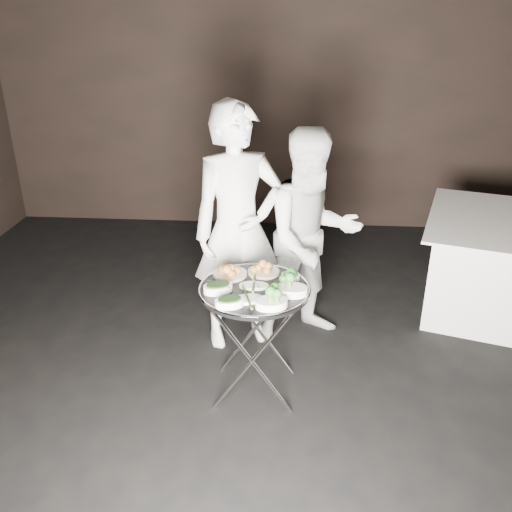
# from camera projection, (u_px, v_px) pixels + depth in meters

# --- Properties ---
(floor) EXTENTS (6.00, 7.00, 0.05)m
(floor) POSITION_uv_depth(u_px,v_px,m) (230.00, 423.00, 3.47)
(floor) COLOR black
(floor) RESTS_ON ground
(wall_back) EXTENTS (6.00, 0.05, 3.00)m
(wall_back) POSITION_uv_depth(u_px,v_px,m) (264.00, 96.00, 6.03)
(wall_back) COLOR black
(wall_back) RESTS_ON floor
(tray_stand) EXTENTS (0.53, 0.45, 0.78)m
(tray_stand) POSITION_uv_depth(u_px,v_px,m) (254.00, 336.00, 3.55)
(tray_stand) COLOR silver
(tray_stand) RESTS_ON floor
(serving_tray) EXTENTS (0.71, 0.71, 0.04)m
(serving_tray) POSITION_uv_depth(u_px,v_px,m) (254.00, 290.00, 3.41)
(serving_tray) COLOR black
(serving_tray) RESTS_ON tray_stand
(potato_plate_a) EXTENTS (0.22, 0.22, 0.08)m
(potato_plate_a) POSITION_uv_depth(u_px,v_px,m) (230.00, 271.00, 3.55)
(potato_plate_a) COLOR beige
(potato_plate_a) RESTS_ON serving_tray
(potato_plate_b) EXTENTS (0.21, 0.21, 0.08)m
(potato_plate_b) POSITION_uv_depth(u_px,v_px,m) (264.00, 269.00, 3.58)
(potato_plate_b) COLOR beige
(potato_plate_b) RESTS_ON serving_tray
(greens_bowl) EXTENTS (0.12, 0.12, 0.07)m
(greens_bowl) POSITION_uv_depth(u_px,v_px,m) (291.00, 276.00, 3.49)
(greens_bowl) COLOR white
(greens_bowl) RESTS_ON serving_tray
(asparagus_plate_a) EXTENTS (0.19, 0.11, 0.04)m
(asparagus_plate_a) POSITION_uv_depth(u_px,v_px,m) (254.00, 285.00, 3.41)
(asparagus_plate_a) COLOR white
(asparagus_plate_a) RESTS_ON serving_tray
(asparagus_plate_b) EXTENTS (0.22, 0.16, 0.04)m
(asparagus_plate_b) POSITION_uv_depth(u_px,v_px,m) (247.00, 298.00, 3.25)
(asparagus_plate_b) COLOR white
(asparagus_plate_b) RESTS_ON serving_tray
(spinach_bowl_a) EXTENTS (0.22, 0.18, 0.08)m
(spinach_bowl_a) POSITION_uv_depth(u_px,v_px,m) (218.00, 287.00, 3.35)
(spinach_bowl_a) COLOR white
(spinach_bowl_a) RESTS_ON serving_tray
(spinach_bowl_b) EXTENTS (0.20, 0.16, 0.07)m
(spinach_bowl_b) POSITION_uv_depth(u_px,v_px,m) (229.00, 301.00, 3.19)
(spinach_bowl_b) COLOR white
(spinach_bowl_b) RESTS_ON serving_tray
(broccoli_bowl_a) EXTENTS (0.21, 0.16, 0.08)m
(broccoli_bowl_a) POSITION_uv_depth(u_px,v_px,m) (292.00, 289.00, 3.32)
(broccoli_bowl_a) COLOR white
(broccoli_bowl_a) RESTS_ON serving_tray
(broccoli_bowl_b) EXTENTS (0.22, 0.19, 0.08)m
(broccoli_bowl_b) POSITION_uv_depth(u_px,v_px,m) (271.00, 302.00, 3.18)
(broccoli_bowl_b) COLOR white
(broccoli_bowl_b) RESTS_ON serving_tray
(serving_utensils) EXTENTS (0.56, 0.42, 0.01)m
(serving_utensils) POSITION_uv_depth(u_px,v_px,m) (258.00, 277.00, 3.45)
(serving_utensils) COLOR silver
(serving_utensils) RESTS_ON serving_tray
(waiter_left) EXTENTS (0.80, 0.67, 1.85)m
(waiter_left) POSITION_uv_depth(u_px,v_px,m) (238.00, 230.00, 3.95)
(waiter_left) COLOR silver
(waiter_left) RESTS_ON floor
(waiter_right) EXTENTS (0.99, 0.89, 1.66)m
(waiter_right) POSITION_uv_depth(u_px,v_px,m) (312.00, 238.00, 4.06)
(waiter_right) COLOR silver
(waiter_right) RESTS_ON floor
(dining_table) EXTENTS (1.42, 1.42, 0.81)m
(dining_table) POSITION_uv_depth(u_px,v_px,m) (510.00, 266.00, 4.58)
(dining_table) COLOR white
(dining_table) RESTS_ON floor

